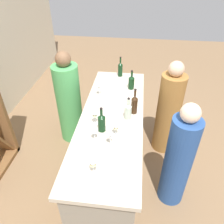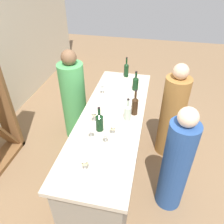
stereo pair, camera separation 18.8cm
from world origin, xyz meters
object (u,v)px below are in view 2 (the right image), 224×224
Objects in this scene: wine_glass_far_left at (91,132)px; person_left_guest at (176,165)px; wine_glass_far_center at (94,115)px; person_center_guest at (172,116)px; wine_glass_near_right at (84,163)px; wine_glass_far_right at (102,87)px; wine_bottle_second_right_dark_green at (136,83)px; person_right_guest at (74,100)px; wine_glass_near_left at (113,129)px; wine_bottle_center_amber_brown at (135,105)px; wine_bottle_second_left_clear_pale at (128,112)px; wine_bottle_leftmost_dark_green at (99,122)px; wine_glass_near_center at (106,137)px; wine_bottle_rightmost_dark_green at (126,69)px.

person_left_guest reaches higher than wine_glass_far_left.
wine_glass_far_center is 0.10× the size of person_center_guest.
wine_glass_near_right and wine_glass_far_right have the same top height.
person_center_guest reaches higher than wine_bottle_second_right_dark_green.
wine_glass_far_left is at bearing 9.13° from wine_glass_near_right.
wine_bottle_second_right_dark_green is 0.19× the size of person_right_guest.
wine_bottle_second_right_dark_green is 1.03m from person_right_guest.
wine_glass_near_left is 0.86× the size of wine_glass_near_right.
person_center_guest reaches higher than wine_glass_far_left.
person_left_guest is at bearing -82.31° from wine_glass_far_left.
wine_glass_far_center is (-0.27, 0.42, -0.02)m from wine_bottle_center_amber_brown.
person_center_guest is at bearing -76.80° from person_left_guest.
wine_glass_near_right is 1.70m from person_center_guest.
wine_bottle_center_amber_brown is 0.22× the size of person_right_guest.
wine_bottle_center_amber_brown is at bearing -35.25° from wine_glass_far_left.
wine_bottle_second_right_dark_green is 1.15m from wine_glass_far_left.
person_left_guest is at bearing -115.83° from wine_bottle_second_left_clear_pale.
wine_glass_far_left is at bearing 164.26° from wine_bottle_leftmost_dark_green.
wine_glass_near_center reaches higher than wine_glass_near_right.
wine_glass_near_left is 0.84× the size of wine_glass_near_center.
wine_bottle_second_right_dark_green is (0.58, 0.06, -0.02)m from wine_bottle_center_amber_brown.
person_left_guest is (-0.75, -1.02, -0.44)m from wine_glass_far_right.
wine_bottle_rightmost_dark_green is 0.94m from person_right_guest.
person_center_guest reaches higher than wine_glass_near_right.
wine_bottle_leftmost_dark_green is 0.50m from wine_bottle_center_amber_brown.
wine_glass_near_right is 0.42m from wine_glass_far_left.
wine_glass_far_center is (-1.22, 0.17, -0.01)m from wine_bottle_rightmost_dark_green.
person_right_guest reaches higher than wine_bottle_second_right_dark_green.
wine_bottle_second_right_dark_green is (0.95, -0.27, -0.01)m from wine_bottle_leftmost_dark_green.
wine_glass_far_center is (0.68, 0.11, -0.00)m from wine_glass_near_right.
wine_glass_near_left is 0.86× the size of wine_glass_far_right.
wine_bottle_leftmost_dark_green is 0.20× the size of person_center_guest.
wine_glass_near_center is 0.88m from person_left_guest.
wine_glass_far_right is at bearing 21.08° from person_center_guest.
wine_bottle_second_right_dark_green is 0.19× the size of person_center_guest.
person_center_guest reaches higher than person_left_guest.
wine_glass_near_center is 0.11× the size of person_right_guest.
wine_glass_near_right reaches higher than wine_glass_near_left.
person_center_guest reaches higher than wine_bottle_leftmost_dark_green.
wine_glass_far_left is (0.06, 0.17, -0.02)m from wine_glass_near_center.
wine_glass_near_left is 0.10× the size of person_left_guest.
wine_glass_near_left is at bearing -110.17° from wine_bottle_leftmost_dark_green.
wine_glass_far_right is (-0.24, 0.42, 0.01)m from wine_bottle_second_right_dark_green.
wine_glass_far_right is 1.34m from person_left_guest.
wine_glass_near_right is at bearing -177.99° from wine_bottle_leftmost_dark_green.
wine_glass_far_right is 0.11× the size of person_right_guest.
wine_bottle_second_left_clear_pale is 0.19× the size of person_center_guest.
wine_bottle_center_amber_brown is at bearing -19.52° from wine_glass_near_center.
wine_glass_far_center is at bearing 51.80° from person_center_guest.
wine_glass_far_center is 1.26m from person_center_guest.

